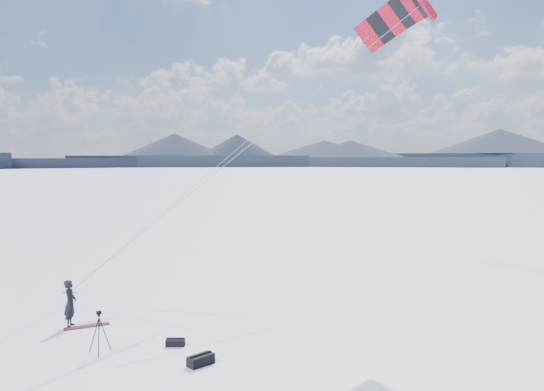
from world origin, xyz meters
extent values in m
plane|color=white|center=(0.00, 0.00, 0.00)|extent=(1800.00, 1800.00, 0.00)
cube|color=#1A2330|center=(188.09, 258.89, 3.13)|extent=(147.80, 124.57, 6.27)
cone|color=#1A2330|center=(188.09, 258.89, 6.27)|extent=(89.40, 89.40, 8.00)
cube|color=#1A2330|center=(98.89, 304.34, 3.13)|extent=(156.56, 89.15, 6.27)
cone|color=#1A2330|center=(98.89, 304.34, 6.27)|extent=(80.64, 80.64, 8.00)
cube|color=#1A2330|center=(0.00, 320.00, 3.13)|extent=(150.00, 45.00, 6.27)
cone|color=#1A2330|center=(0.00, 320.00, 6.27)|extent=(64.00, 64.00, 8.00)
cube|color=#1A2330|center=(-98.89, 304.34, 3.13)|extent=(156.56, 89.15, 6.27)
cone|color=#1A2330|center=(-98.89, 304.34, 6.27)|extent=(80.64, 80.64, 8.00)
cube|color=silver|center=(-3.30, -1.70, 0.00)|extent=(3.52, 7.29, 0.01)
cube|color=silver|center=(-1.60, 0.60, 0.00)|extent=(6.45, 7.79, 0.01)
cube|color=silver|center=(0.10, 2.90, 0.00)|extent=(11.66, 3.07, 0.01)
cube|color=silver|center=(1.80, -2.80, 0.00)|extent=(1.27, 5.91, 0.01)
imported|color=black|center=(-2.18, 2.36, 0.00)|extent=(0.45, 0.67, 1.82)
cube|color=maroon|center=(-1.57, 2.23, 0.02)|extent=(1.68, 0.81, 0.04)
cylinder|color=black|center=(-0.41, -0.60, 0.61)|extent=(0.37, 0.27, 1.23)
cylinder|color=black|center=(-0.76, -0.62, 0.61)|extent=(0.40, 0.22, 1.23)
cylinder|color=black|center=(-0.56, -0.91, 0.61)|extent=(0.06, 0.43, 1.23)
cylinder|color=black|center=(-0.58, -0.71, 1.03)|extent=(0.04, 0.04, 0.39)
cube|color=black|center=(-0.58, -0.71, 1.29)|extent=(0.11, 0.11, 0.06)
cube|color=black|center=(-0.58, -0.71, 1.39)|extent=(0.18, 0.16, 0.11)
cylinder|color=black|center=(-0.58, -0.61, 1.39)|extent=(0.08, 0.11, 0.08)
cube|color=black|center=(2.72, -2.14, 0.16)|extent=(0.91, 0.81, 0.32)
cylinder|color=black|center=(2.72, -2.14, 0.34)|extent=(0.69, 0.53, 0.08)
cube|color=black|center=(1.88, -0.32, 0.12)|extent=(0.68, 0.39, 0.24)
cylinder|color=black|center=(1.88, -0.32, 0.26)|extent=(0.62, 0.15, 0.07)
cube|color=red|center=(10.84, 0.10, 12.07)|extent=(1.36, 0.68, 1.49)
cube|color=black|center=(11.16, 0.70, 12.34)|extent=(1.28, 0.75, 1.42)
cube|color=red|center=(11.38, 1.37, 12.55)|extent=(1.18, 0.79, 1.35)
cube|color=black|center=(11.51, 2.10, 12.68)|extent=(1.08, 0.80, 1.27)
cube|color=red|center=(11.53, 2.86, 12.72)|extent=(1.03, 0.80, 1.18)
cube|color=black|center=(11.45, 3.61, 12.68)|extent=(1.13, 0.80, 1.27)
cube|color=red|center=(11.27, 4.33, 12.55)|extent=(1.23, 0.78, 1.35)
cube|color=black|center=(11.00, 4.99, 12.34)|extent=(1.32, 0.73, 1.42)
cube|color=red|center=(10.64, 5.56, 12.07)|extent=(1.40, 0.66, 1.49)
cylinder|color=gray|center=(4.33, 1.23, 6.70)|extent=(13.04, 2.28, 10.74)
cylinder|color=gray|center=(4.23, 3.96, 6.70)|extent=(12.84, 3.23, 10.74)
cylinder|color=black|center=(-2.18, 2.36, 1.34)|extent=(0.55, 0.05, 0.03)
camera|label=1|loc=(2.60, -18.46, 6.53)|focal=35.00mm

